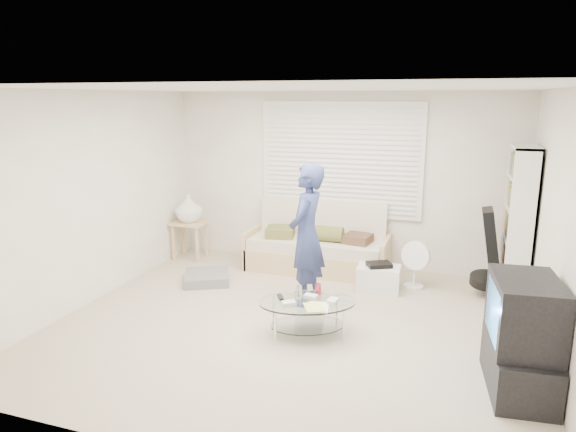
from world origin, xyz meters
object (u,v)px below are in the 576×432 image
(futon_sofa, at_px, (318,248))
(tv_unit, at_px, (522,337))
(bookshelf, at_px, (518,224))
(coffee_table, at_px, (308,308))

(futon_sofa, bearing_deg, tv_unit, -45.64)
(futon_sofa, height_order, tv_unit, tv_unit)
(bookshelf, xyz_separation_m, tv_unit, (-0.13, -2.23, -0.46))
(bookshelf, bearing_deg, tv_unit, -93.21)
(futon_sofa, relative_size, tv_unit, 2.03)
(futon_sofa, height_order, coffee_table, futon_sofa)
(coffee_table, bearing_deg, tv_unit, -12.12)
(bookshelf, distance_m, tv_unit, 2.28)
(tv_unit, bearing_deg, futon_sofa, 134.36)
(futon_sofa, bearing_deg, coffee_table, -77.50)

